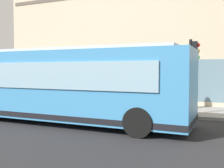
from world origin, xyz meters
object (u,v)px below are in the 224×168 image
traffic_light_near_corner (193,62)px  pedestrian_near_building_entrance (128,91)px  newspaper_vending_box (74,96)px  pedestrian_walking_along_curb (186,89)px  city_bus_nearside (69,86)px  fire_hydrant (124,99)px

traffic_light_near_corner → pedestrian_near_building_entrance: bearing=84.4°
newspaper_vending_box → pedestrian_walking_along_curb: bearing=-84.2°
city_bus_nearside → fire_hydrant: size_ratio=13.58×
pedestrian_walking_along_curb → newspaper_vending_box: bearing=95.8°
city_bus_nearside → traffic_light_near_corner: bearing=-53.7°
city_bus_nearside → pedestrian_walking_along_curb: size_ratio=5.65×
traffic_light_near_corner → pedestrian_near_building_entrance: traffic_light_near_corner is taller
city_bus_nearside → fire_hydrant: city_bus_nearside is taller
fire_hydrant → newspaper_vending_box: 3.12m
traffic_light_near_corner → pedestrian_walking_along_curb: traffic_light_near_corner is taller
pedestrian_near_building_entrance → pedestrian_walking_along_curb: bearing=-63.1°
fire_hydrant → traffic_light_near_corner: bearing=-111.2°
fire_hydrant → pedestrian_walking_along_curb: pedestrian_walking_along_curb is taller
pedestrian_walking_along_curb → newspaper_vending_box: pedestrian_walking_along_curb is taller
traffic_light_near_corner → pedestrian_near_building_entrance: (0.33, 3.33, -1.45)m
traffic_light_near_corner → newspaper_vending_box: bearing=81.4°
newspaper_vending_box → city_bus_nearside: bearing=-150.5°
city_bus_nearside → pedestrian_walking_along_curb: bearing=-38.2°
pedestrian_near_building_entrance → pedestrian_walking_along_curb: pedestrian_walking_along_curb is taller
traffic_light_near_corner → newspaper_vending_box: traffic_light_near_corner is taller
pedestrian_near_building_entrance → traffic_light_near_corner: bearing=-95.6°
pedestrian_near_building_entrance → newspaper_vending_box: size_ratio=1.87×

